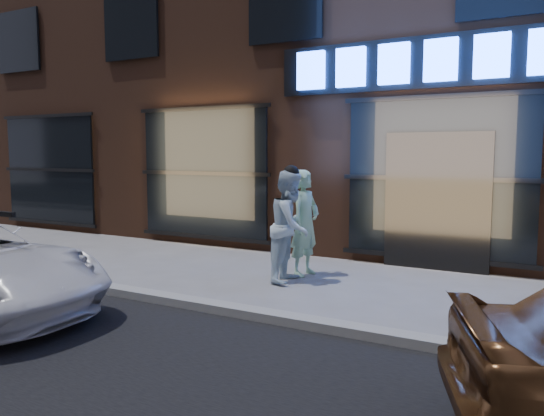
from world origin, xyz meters
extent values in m
plane|color=slate|center=(0.00, 0.00, 0.00)|extent=(90.00, 90.00, 0.00)
cube|color=gray|center=(0.00, 0.00, 0.06)|extent=(60.00, 0.25, 0.12)
cube|color=#54301E|center=(0.00, 8.00, 5.00)|extent=(30.00, 8.00, 10.00)
cube|color=black|center=(-0.40, 3.95, 3.60)|extent=(5.20, 0.06, 0.90)
cube|color=black|center=(0.00, 3.92, 1.20)|extent=(1.80, 0.10, 2.40)
cube|color=#FFBF72|center=(-10.00, 3.98, 1.60)|extent=(3.00, 0.04, 2.60)
cube|color=black|center=(-10.00, 3.94, 1.60)|extent=(3.20, 0.06, 2.80)
cube|color=#FFBF72|center=(-5.00, 3.98, 1.60)|extent=(3.00, 0.04, 2.60)
cube|color=black|center=(-5.00, 3.94, 1.60)|extent=(3.20, 0.06, 2.80)
cube|color=#FFBF72|center=(0.00, 3.98, 1.60)|extent=(3.00, 0.04, 2.60)
cube|color=black|center=(0.00, 3.94, 1.60)|extent=(3.20, 0.06, 2.80)
cube|color=black|center=(-11.00, 3.94, 5.00)|extent=(1.60, 0.06, 1.60)
cube|color=black|center=(-7.00, 3.94, 5.00)|extent=(1.60, 0.06, 1.60)
cube|color=black|center=(-3.00, 3.94, 5.00)|extent=(1.60, 0.06, 1.60)
cube|color=#2659FF|center=(-2.40, 3.88, 3.60)|extent=(0.55, 0.12, 0.70)
cube|color=#2659FF|center=(-1.60, 3.88, 3.60)|extent=(0.55, 0.12, 0.70)
cube|color=#2659FF|center=(-0.80, 3.88, 3.60)|extent=(0.55, 0.12, 0.70)
cube|color=#2659FF|center=(0.00, 3.88, 3.60)|extent=(0.55, 0.12, 0.70)
cube|color=#2659FF|center=(0.80, 3.88, 3.60)|extent=(0.55, 0.12, 0.70)
imported|color=#9DCFA6|center=(-1.83, 2.43, 0.88)|extent=(0.51, 0.70, 1.77)
imported|color=white|center=(-1.84, 1.94, 0.89)|extent=(0.75, 0.92, 1.77)
camera|label=1|loc=(1.91, -5.49, 2.05)|focal=35.00mm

